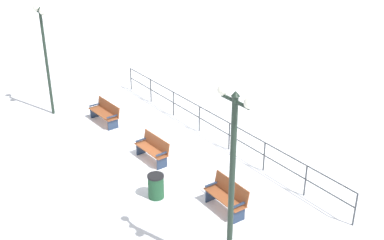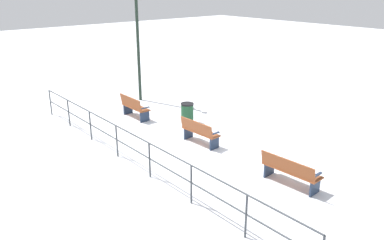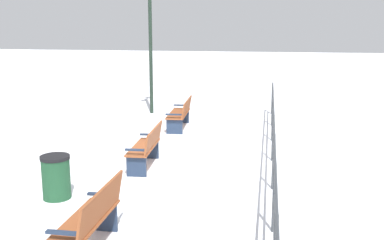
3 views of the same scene
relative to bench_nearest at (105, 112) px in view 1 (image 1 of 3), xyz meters
name	(u,v)px [view 1 (image 1 of 3)]	position (x,y,z in m)	size (l,w,h in m)	color
ground_plane	(155,159)	(-0.05, 3.82, -0.46)	(80.00, 80.00, 0.00)	white
bench_nearest	(105,112)	(0.00, 0.00, 0.00)	(0.64, 1.71, 0.87)	brown
bench_second	(153,148)	(0.02, 3.82, 0.01)	(0.58, 1.53, 0.89)	brown
bench_third	(227,196)	(-0.22, 7.64, 0.03)	(0.55, 1.51, 0.95)	brown
lamppost_near	(44,40)	(1.44, -2.15, 2.77)	(0.28, 0.99, 4.61)	#1E2D23
lamppost_middle	(232,167)	(1.44, 9.75, 2.60)	(0.24, 1.10, 4.89)	#1E2D23
waterfront_railing	(214,123)	(-2.67, 3.82, 0.27)	(0.05, 13.04, 1.09)	#383D42
trash_bin	(156,186)	(1.15, 5.86, -0.06)	(0.52, 0.52, 0.79)	#1E4C2D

